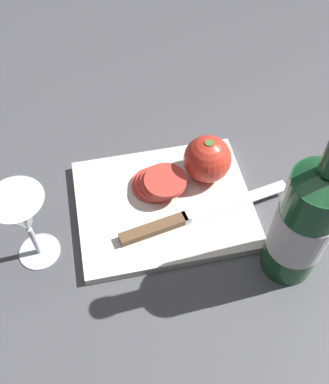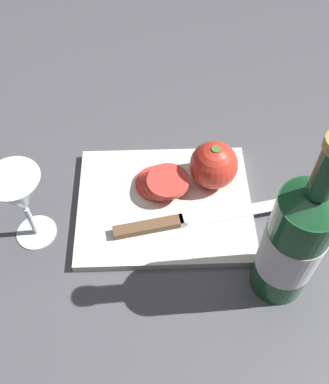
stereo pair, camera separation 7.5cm
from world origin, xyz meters
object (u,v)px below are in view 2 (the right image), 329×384
object	(u,v)px
wine_glass	(20,196)
whole_tomato	(214,165)
tomato_slice_stack_near	(162,182)
knife	(169,223)
wine_bottle	(293,243)

from	to	relation	value
wine_glass	whole_tomato	world-z (taller)	wine_glass
whole_tomato	tomato_slice_stack_near	bearing A→B (deg)	-170.34
wine_glass	tomato_slice_stack_near	xyz separation A→B (m)	(0.22, 0.08, -0.07)
whole_tomato	tomato_slice_stack_near	xyz separation A→B (m)	(-0.09, -0.02, -0.03)
wine_glass	whole_tomato	bearing A→B (deg)	16.54
whole_tomato	knife	xyz separation A→B (m)	(-0.08, -0.09, -0.04)
wine_glass	whole_tomato	distance (m)	0.32
wine_bottle	knife	bearing A→B (deg)	149.45
wine_bottle	knife	distance (m)	0.22
wine_bottle	whole_tomato	xyz separation A→B (m)	(-0.09, 0.19, -0.06)
whole_tomato	tomato_slice_stack_near	distance (m)	0.09
wine_glass	tomato_slice_stack_near	size ratio (longest dim) A/B	1.62
wine_glass	wine_bottle	bearing A→B (deg)	-14.41
wine_bottle	tomato_slice_stack_near	world-z (taller)	wine_bottle
whole_tomato	knife	size ratio (longest dim) A/B	0.27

